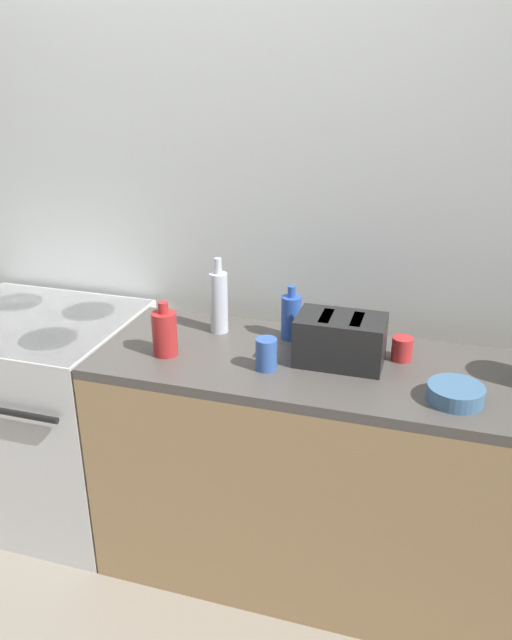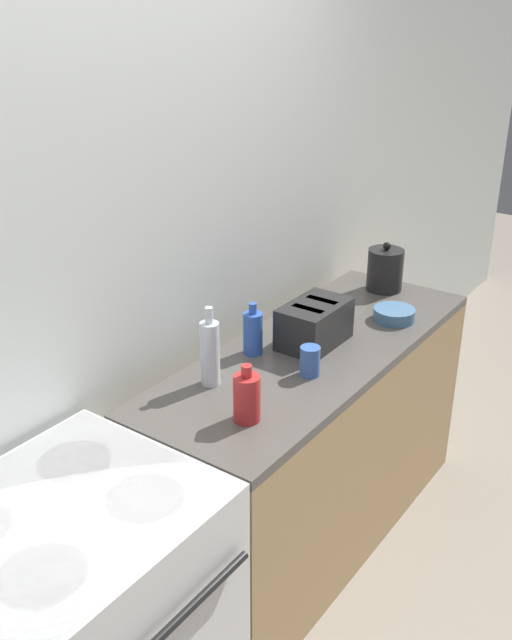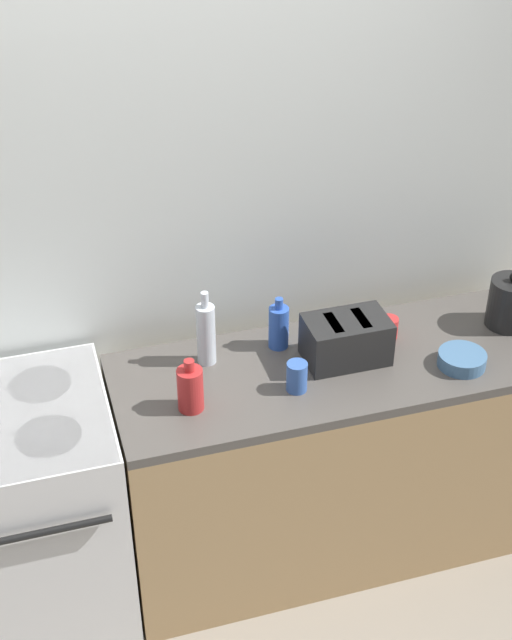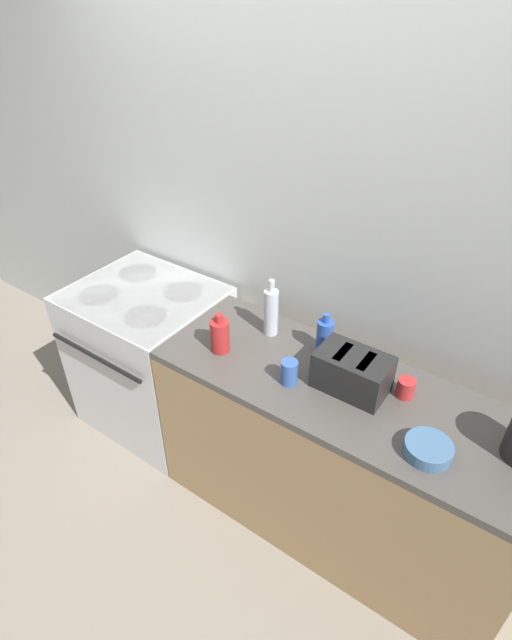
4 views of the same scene
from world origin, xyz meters
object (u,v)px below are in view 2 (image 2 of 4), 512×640
at_px(bottle_red, 247,397).
at_px(cup_blue, 310,361).
at_px(toaster, 314,324).
at_px(bottle_clear, 210,352).
at_px(kettle, 385,269).
at_px(cup_red, 323,312).
at_px(bowl, 394,314).
at_px(stove, 77,633).
at_px(bottle_blue, 253,333).

distance_m(bottle_red, cup_blue, 0.37).
height_order(toaster, bottle_clear, bottle_clear).
bearing_deg(bottle_red, bottle_clear, 64.65).
xyz_separation_m(kettle, cup_red, (-0.46, 0.05, -0.06)).
distance_m(bottle_red, bowl, 0.97).
distance_m(cup_blue, bowl, 0.60).
distance_m(kettle, bowl, 0.35).
height_order(stove, bottle_blue, bottle_blue).
xyz_separation_m(toaster, cup_red, (0.20, 0.08, -0.04)).
distance_m(bottle_blue, cup_blue, 0.26).
height_order(stove, bottle_red, bottle_red).
bearing_deg(kettle, toaster, -177.32).
distance_m(stove, cup_blue, 1.13).
relative_size(bottle_blue, bottle_red, 1.05).
relative_size(bottle_blue, cup_red, 2.50).
relative_size(bottle_blue, bowl, 1.20).
relative_size(bottle_clear, cup_red, 3.54).
height_order(kettle, toaster, kettle).
xyz_separation_m(toaster, bottle_red, (-0.59, -0.11, -0.00)).
distance_m(stove, kettle, 1.97).
bearing_deg(toaster, cup_red, 21.99).
bearing_deg(bottle_blue, kettle, -7.27).
relative_size(toaster, bottle_red, 1.51).
bearing_deg(cup_blue, bottle_blue, 85.88).
relative_size(kettle, bowl, 1.33).
relative_size(kettle, cup_blue, 2.08).
distance_m(stove, toaster, 1.34).
xyz_separation_m(kettle, bottle_red, (-1.25, -0.14, -0.02)).
bearing_deg(bowl, bottle_blue, 152.90).
xyz_separation_m(cup_blue, bowl, (0.60, -0.04, -0.03)).
distance_m(toaster, cup_red, 0.22).
bearing_deg(stove, bottle_blue, 6.82).
relative_size(stove, cup_blue, 8.22).
bearing_deg(toaster, stove, 179.12).
bearing_deg(bottle_blue, toaster, -34.72).
height_order(stove, kettle, kettle).
xyz_separation_m(bottle_blue, bowl, (0.58, -0.30, -0.06)).
bearing_deg(toaster, bottle_red, -169.07).
bearing_deg(cup_blue, bowl, -3.49).
xyz_separation_m(stove, bottle_clear, (0.75, 0.11, 0.55)).
distance_m(cup_red, cup_blue, 0.47).
bearing_deg(stove, cup_red, 2.47).
relative_size(bottle_clear, bowl, 1.69).
relative_size(cup_red, bowl, 0.48).
height_order(cup_red, bowl, cup_red).
bearing_deg(bowl, cup_red, 126.91).
distance_m(toaster, bottle_red, 0.60).
xyz_separation_m(stove, cup_red, (1.43, 0.06, 0.47)).
xyz_separation_m(bottle_clear, bottle_red, (-0.11, -0.24, -0.04)).
bearing_deg(cup_red, bowl, -53.09).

